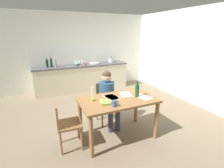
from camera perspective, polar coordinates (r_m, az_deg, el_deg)
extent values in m
cube|color=#7A6B56|center=(4.10, -1.49, -11.62)|extent=(5.20, 5.20, 0.04)
cube|color=silver|center=(6.11, -11.30, 10.68)|extent=(5.20, 0.12, 2.60)
cube|color=silver|center=(5.23, 25.93, 8.26)|extent=(0.12, 5.20, 2.60)
cube|color=beige|center=(5.93, -10.00, 1.99)|extent=(3.12, 0.60, 0.86)
cube|color=#4C4C51|center=(5.83, -10.23, 6.26)|extent=(3.16, 0.64, 0.04)
cube|color=olive|center=(3.10, 1.98, -5.45)|extent=(1.39, 0.83, 0.04)
cylinder|color=olive|center=(2.79, -7.07, -17.55)|extent=(0.07, 0.07, 0.74)
cylinder|color=olive|center=(3.33, 14.84, -11.92)|extent=(0.07, 0.07, 0.74)
cylinder|color=olive|center=(3.38, -10.77, -11.12)|extent=(0.07, 0.07, 0.74)
cylinder|color=olive|center=(3.83, 8.19, -7.44)|extent=(0.07, 0.07, 0.74)
cube|color=olive|center=(3.72, -1.86, -6.30)|extent=(0.40, 0.40, 0.04)
cube|color=olive|center=(3.80, -2.96, -2.38)|extent=(0.36, 0.03, 0.40)
cylinder|color=olive|center=(3.63, -3.31, -11.23)|extent=(0.04, 0.04, 0.47)
cylinder|color=olive|center=(3.75, 1.62, -10.23)|extent=(0.04, 0.04, 0.47)
cylinder|color=olive|center=(3.91, -5.12, -9.05)|extent=(0.04, 0.04, 0.47)
cylinder|color=olive|center=(4.02, -0.50, -8.20)|extent=(0.04, 0.04, 0.47)
cylinder|color=navy|center=(3.62, -1.78, -3.16)|extent=(0.32, 0.32, 0.50)
sphere|color=#D8AD8C|center=(3.51, -1.83, 2.36)|extent=(0.20, 0.20, 0.20)
sphere|color=#473323|center=(3.50, -1.84, 3.00)|extent=(0.19, 0.19, 0.19)
cylinder|color=#383847|center=(3.53, -1.76, -8.13)|extent=(0.13, 0.38, 0.13)
cylinder|color=#383847|center=(3.48, -0.49, -12.72)|extent=(0.10, 0.10, 0.45)
cylinder|color=#383847|center=(3.58, 0.63, -7.69)|extent=(0.13, 0.38, 0.13)
cylinder|color=#383847|center=(3.53, 1.94, -12.18)|extent=(0.10, 0.10, 0.45)
cube|color=olive|center=(3.05, -14.32, -13.08)|extent=(0.43, 0.43, 0.04)
cube|color=olive|center=(2.94, -18.26, -9.94)|extent=(0.06, 0.36, 0.40)
cylinder|color=olive|center=(3.04, -10.26, -17.97)|extent=(0.04, 0.04, 0.44)
cylinder|color=olive|center=(3.32, -11.37, -14.72)|extent=(0.04, 0.04, 0.44)
cylinder|color=olive|center=(3.02, -16.97, -18.81)|extent=(0.04, 0.04, 0.44)
cylinder|color=olive|center=(3.30, -17.41, -15.44)|extent=(0.04, 0.04, 0.44)
cylinder|color=#33598C|center=(2.77, 0.79, -6.67)|extent=(0.08, 0.08, 0.10)
torus|color=#33598C|center=(2.79, 1.60, -6.42)|extent=(0.07, 0.01, 0.07)
cylinder|color=gold|center=(3.02, -6.66, -5.32)|extent=(0.06, 0.06, 0.05)
cylinder|color=white|center=(2.97, -6.74, -3.00)|extent=(0.02, 0.02, 0.21)
cube|color=#85A148|center=(2.92, -2.39, -6.13)|extent=(0.20, 0.26, 0.03)
cube|color=white|center=(3.33, 4.64, -3.48)|extent=(0.27, 0.33, 0.00)
cube|color=white|center=(3.19, -0.07, -4.40)|extent=(0.24, 0.31, 0.00)
cube|color=white|center=(3.24, 10.67, -4.35)|extent=(0.28, 0.34, 0.00)
cube|color=white|center=(3.19, -0.05, -4.39)|extent=(0.27, 0.34, 0.00)
cylinder|color=#194C23|center=(3.20, 8.52, -2.24)|extent=(0.08, 0.08, 0.24)
cylinder|color=#194C23|center=(3.15, 8.64, 0.33)|extent=(0.03, 0.03, 0.06)
cylinder|color=#B2B7BC|center=(5.95, -5.86, 7.05)|extent=(0.36, 0.36, 0.04)
cylinder|color=silver|center=(6.08, -6.38, 8.21)|extent=(0.02, 0.02, 0.24)
cylinder|color=black|center=(5.71, -21.19, 6.50)|extent=(0.08, 0.08, 0.23)
cylinder|color=black|center=(5.69, -21.35, 7.89)|extent=(0.04, 0.04, 0.06)
cylinder|color=black|center=(5.66, -19.93, 6.67)|extent=(0.07, 0.07, 0.25)
cylinder|color=black|center=(5.63, -20.09, 8.24)|extent=(0.03, 0.03, 0.06)
cylinder|color=#8C999E|center=(5.56, -18.66, 6.65)|extent=(0.08, 0.08, 0.25)
cylinder|color=#8C999E|center=(5.54, -18.82, 8.25)|extent=(0.04, 0.04, 0.06)
ellipsoid|color=#668C99|center=(5.80, -11.80, 6.73)|extent=(0.19, 0.19, 0.08)
cylinder|color=#B7BABF|center=(6.16, -0.32, 8.15)|extent=(0.18, 0.18, 0.18)
cone|color=#262628|center=(6.15, -0.32, 9.16)|extent=(0.11, 0.11, 0.04)
cylinder|color=silver|center=(5.98, -10.02, 6.76)|extent=(0.06, 0.06, 0.00)
cylinder|color=silver|center=(5.98, -10.04, 7.11)|extent=(0.01, 0.01, 0.07)
cone|color=silver|center=(5.96, -10.08, 7.82)|extent=(0.07, 0.07, 0.08)
cylinder|color=silver|center=(5.96, -11.01, 6.66)|extent=(0.06, 0.06, 0.00)
cylinder|color=silver|center=(5.95, -11.03, 7.01)|extent=(0.01, 0.01, 0.07)
cone|color=silver|center=(5.94, -11.07, 7.73)|extent=(0.07, 0.07, 0.08)
cylinder|color=silver|center=(5.93, -12.14, 6.55)|extent=(0.06, 0.06, 0.00)
cylinder|color=silver|center=(5.93, -12.17, 6.90)|extent=(0.01, 0.01, 0.07)
cone|color=silver|center=(5.91, -12.21, 7.62)|extent=(0.07, 0.07, 0.08)
cylinder|color=#D84C3F|center=(5.69, -9.19, 6.73)|extent=(0.07, 0.07, 0.09)
torus|color=#D84C3F|center=(5.70, -8.79, 6.82)|extent=(0.06, 0.01, 0.06)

